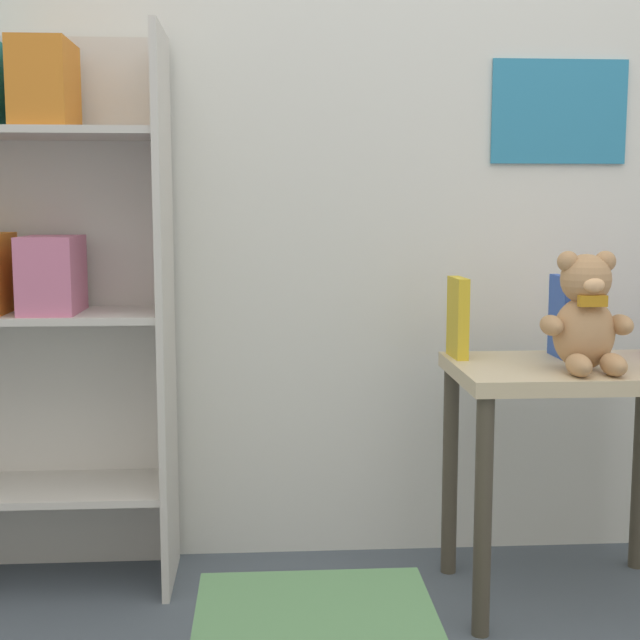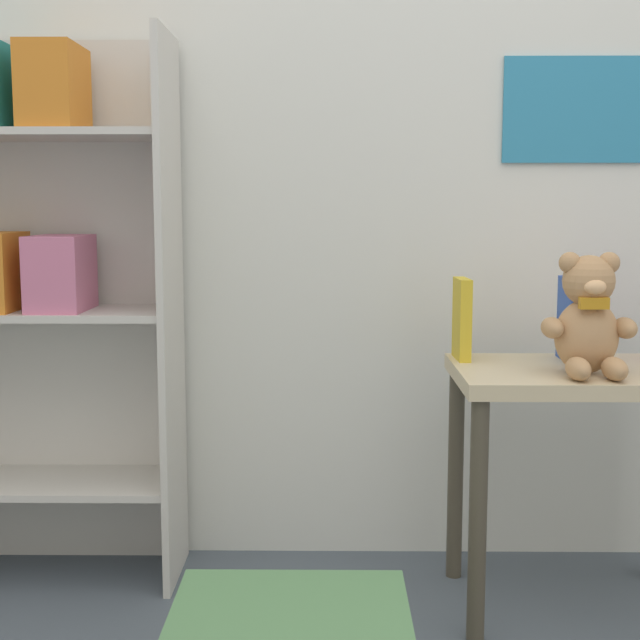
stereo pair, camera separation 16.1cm
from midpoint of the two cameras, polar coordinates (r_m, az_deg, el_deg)
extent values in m
cube|color=silver|center=(2.47, 4.95, 13.99)|extent=(4.80, 0.06, 2.50)
cube|color=teal|center=(2.50, 13.26, 12.86)|extent=(0.37, 0.01, 0.27)
cube|color=beige|center=(2.27, -11.87, 0.33)|extent=(0.02, 0.29, 1.39)
cube|color=beige|center=(2.47, -19.67, 0.64)|extent=(0.73, 0.02, 1.39)
cube|color=beige|center=(2.44, -20.09, -10.16)|extent=(0.70, 0.27, 0.02)
cube|color=beige|center=(2.34, -20.57, 0.25)|extent=(0.70, 0.27, 0.02)
cube|color=beige|center=(2.33, -21.08, 11.11)|extent=(0.70, 0.27, 0.02)
cube|color=orange|center=(2.31, -19.21, 14.02)|extent=(0.13, 0.20, 0.20)
cube|color=#D17093|center=(2.30, -18.73, 2.77)|extent=(0.13, 0.20, 0.19)
cube|color=beige|center=(2.19, 13.87, -3.25)|extent=(0.57, 0.41, 0.04)
cylinder|color=#494233|center=(2.04, 8.13, -12.43)|extent=(0.04, 0.04, 0.55)
cylinder|color=#494233|center=(2.37, 6.38, -9.60)|extent=(0.04, 0.04, 0.55)
cylinder|color=#494233|center=(2.51, 18.08, -8.96)|extent=(0.04, 0.04, 0.55)
ellipsoid|color=tan|center=(2.12, 14.46, -0.84)|extent=(0.14, 0.11, 0.17)
sphere|color=tan|center=(2.10, 14.57, 2.53)|extent=(0.12, 0.12, 0.12)
sphere|color=tan|center=(2.09, 13.47, 3.65)|extent=(0.05, 0.05, 0.05)
sphere|color=tan|center=(2.11, 15.73, 3.63)|extent=(0.05, 0.05, 0.05)
ellipsoid|color=#F4BB82|center=(2.06, 14.99, 2.17)|extent=(0.05, 0.03, 0.03)
ellipsoid|color=tan|center=(2.08, 12.47, -0.35)|extent=(0.05, 0.09, 0.05)
ellipsoid|color=tan|center=(2.13, 16.68, -0.30)|extent=(0.05, 0.09, 0.05)
ellipsoid|color=tan|center=(2.04, 14.07, -2.84)|extent=(0.05, 0.10, 0.05)
ellipsoid|color=tan|center=(2.06, 16.17, -2.78)|extent=(0.05, 0.10, 0.05)
cube|color=#C68419|center=(2.06, 14.93, 1.18)|extent=(0.06, 0.02, 0.03)
cube|color=gold|center=(2.23, 6.78, 0.15)|extent=(0.03, 0.12, 0.20)
cube|color=#2D51B7|center=(2.28, 13.17, 0.21)|extent=(0.02, 0.12, 0.20)
camera|label=1|loc=(0.08, -92.18, -0.28)|focal=50.00mm
camera|label=2|loc=(0.08, 87.82, 0.28)|focal=50.00mm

